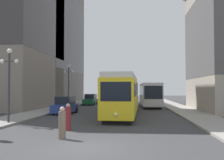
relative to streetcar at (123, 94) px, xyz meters
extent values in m
plane|color=#38383A|center=(-1.08, -13.80, -2.10)|extent=(200.00, 200.00, 0.00)
cube|color=gray|center=(-9.24, 26.20, -2.03)|extent=(3.30, 120.00, 0.15)
cube|color=gray|center=(7.09, 26.20, -2.03)|extent=(3.30, 120.00, 0.15)
cube|color=black|center=(0.00, 0.01, -1.93)|extent=(2.60, 12.69, 0.35)
cube|color=yellow|center=(0.00, 0.01, -0.20)|extent=(3.03, 13.80, 3.10)
cube|color=black|center=(0.00, 0.01, 0.50)|extent=(3.04, 13.25, 1.08)
cube|color=silver|center=(0.00, 0.01, 1.57)|extent=(2.81, 13.52, 0.44)
cube|color=black|center=(-0.21, -6.83, 0.34)|extent=(2.21, 0.15, 1.40)
sphere|color=#F2EACC|center=(-0.22, -6.90, -1.30)|extent=(0.24, 0.24, 0.24)
cube|color=black|center=(3.37, 13.67, -1.93)|extent=(2.40, 10.51, 0.35)
cube|color=silver|center=(3.37, 13.67, -0.20)|extent=(2.80, 11.43, 3.10)
cube|color=black|center=(3.37, 13.67, 0.34)|extent=(2.82, 10.97, 1.30)
cube|color=black|center=(3.49, 8.00, 0.11)|extent=(2.31, 0.13, 1.71)
cylinder|color=black|center=(-7.20, 16.78, -1.78)|extent=(0.20, 0.65, 0.64)
cylinder|color=black|center=(-7.10, 19.77, -1.78)|extent=(0.20, 0.65, 0.64)
cylinder|color=black|center=(-5.49, 16.73, -1.78)|extent=(0.20, 0.65, 0.64)
cylinder|color=black|center=(-5.39, 19.72, -1.78)|extent=(0.20, 0.65, 0.64)
cube|color=#14512D|center=(-6.30, 18.25, -1.50)|extent=(1.95, 4.89, 0.84)
cube|color=black|center=(-6.29, 18.37, -0.68)|extent=(1.67, 2.71, 0.80)
cylinder|color=black|center=(-7.22, 0.76, -1.78)|extent=(0.21, 0.65, 0.64)
cylinder|color=black|center=(-7.08, 3.42, -1.78)|extent=(0.21, 0.65, 0.64)
cylinder|color=black|center=(-5.51, 0.68, -1.78)|extent=(0.21, 0.65, 0.64)
cylinder|color=black|center=(-5.37, 3.33, -1.78)|extent=(0.21, 0.65, 0.64)
cube|color=navy|center=(-6.30, 2.05, -1.50)|extent=(2.02, 4.37, 0.84)
cube|color=black|center=(-6.29, 2.15, -0.68)|extent=(1.70, 2.43, 0.80)
cylinder|color=#6B5B4C|center=(-2.65, -11.98, -1.38)|extent=(0.38, 0.38, 1.44)
sphere|color=tan|center=(-2.65, -11.98, -0.54)|extent=(0.26, 0.26, 0.26)
cylinder|color=maroon|center=(-3.08, -9.16, -1.37)|extent=(0.38, 0.38, 1.46)
sphere|color=tan|center=(-3.08, -9.16, -0.53)|extent=(0.26, 0.26, 0.26)
cylinder|color=#333338|center=(-8.20, -6.74, 0.63)|extent=(0.16, 0.16, 5.16)
sphere|color=white|center=(-8.20, -6.74, 3.37)|extent=(0.36, 0.36, 0.36)
sphere|color=white|center=(-8.75, -6.74, 2.59)|extent=(0.31, 0.31, 0.31)
sphere|color=white|center=(-7.65, -6.74, 2.59)|extent=(0.31, 0.31, 0.31)
cube|color=#333338|center=(-8.20, -6.74, 2.59)|extent=(1.10, 0.06, 0.06)
cylinder|color=#333338|center=(-8.20, 10.86, 0.85)|extent=(0.16, 0.16, 5.60)
sphere|color=white|center=(-8.20, 10.86, 3.81)|extent=(0.36, 0.36, 0.36)
sphere|color=white|center=(-8.75, 10.86, 2.98)|extent=(0.31, 0.31, 0.31)
sphere|color=white|center=(-7.65, 10.86, 2.98)|extent=(0.31, 0.31, 0.31)
cube|color=#333338|center=(-8.20, 10.86, 2.98)|extent=(1.10, 0.06, 0.06)
cube|color=slate|center=(-17.08, 9.88, 12.82)|extent=(12.37, 16.38, 29.84)
cube|color=slate|center=(-16.42, 24.42, 10.01)|extent=(11.06, 22.12, 24.23)
cube|color=#383538|center=(-16.42, 24.42, 11.23)|extent=(11.10, 22.16, 14.54)
camera|label=1|loc=(1.14, -25.44, 0.49)|focal=41.94mm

